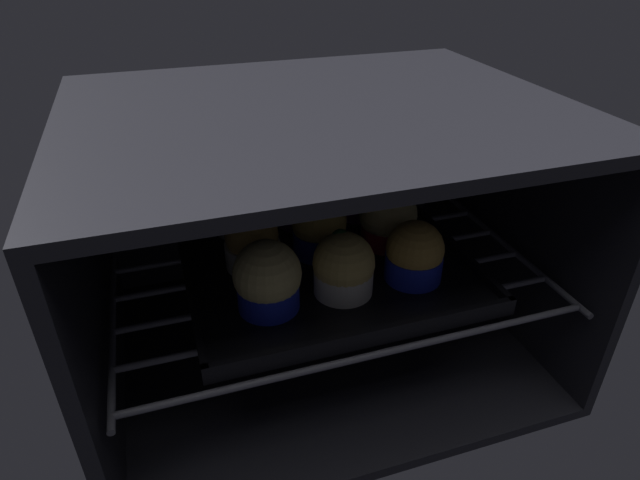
{
  "coord_description": "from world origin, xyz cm",
  "views": [
    {
      "loc": [
        -18.81,
        -36.02,
        54.12
      ],
      "look_at": [
        0.0,
        21.98,
        17.23
      ],
      "focal_mm": 29.96,
      "sensor_mm": 36.0,
      "label": 1
    }
  ],
  "objects_px": {
    "muffin_row0_col0": "(268,279)",
    "baking_tray": "(320,256)",
    "muffin_row2_col0": "(240,207)",
    "muffin_row1_col2": "(388,219)",
    "muffin_row1_col1": "(321,227)",
    "muffin_row2_col1": "(298,199)",
    "muffin_row1_col0": "(252,241)",
    "muffin_row0_col1": "(344,267)",
    "muffin_row0_col2": "(414,254)",
    "muffin_row2_col2": "(359,191)"
  },
  "relations": [
    {
      "from": "baking_tray",
      "to": "muffin_row0_col2",
      "type": "relative_size",
      "value": 4.65
    },
    {
      "from": "muffin_row1_col2",
      "to": "muffin_row2_col0",
      "type": "distance_m",
      "value": 0.21
    },
    {
      "from": "baking_tray",
      "to": "muffin_row2_col0",
      "type": "relative_size",
      "value": 4.25
    },
    {
      "from": "muffin_row0_col2",
      "to": "muffin_row1_col2",
      "type": "xyz_separation_m",
      "value": [
        0.0,
        0.09,
        0.0
      ]
    },
    {
      "from": "baking_tray",
      "to": "muffin_row1_col1",
      "type": "distance_m",
      "value": 0.04
    },
    {
      "from": "muffin_row0_col2",
      "to": "muffin_row2_col2",
      "type": "relative_size",
      "value": 0.91
    },
    {
      "from": "muffin_row2_col0",
      "to": "muffin_row1_col2",
      "type": "bearing_deg",
      "value": -27.96
    },
    {
      "from": "baking_tray",
      "to": "muffin_row0_col2",
      "type": "xyz_separation_m",
      "value": [
        0.09,
        -0.09,
        0.04
      ]
    },
    {
      "from": "muffin_row0_col1",
      "to": "muffin_row1_col0",
      "type": "bearing_deg",
      "value": 135.92
    },
    {
      "from": "muffin_row1_col2",
      "to": "muffin_row2_col1",
      "type": "height_order",
      "value": "muffin_row2_col1"
    },
    {
      "from": "muffin_row0_col1",
      "to": "muffin_row1_col0",
      "type": "distance_m",
      "value": 0.13
    },
    {
      "from": "muffin_row1_col1",
      "to": "muffin_row0_col1",
      "type": "bearing_deg",
      "value": -90.91
    },
    {
      "from": "muffin_row1_col2",
      "to": "muffin_row2_col1",
      "type": "distance_m",
      "value": 0.14
    },
    {
      "from": "muffin_row0_col2",
      "to": "muffin_row2_col1",
      "type": "distance_m",
      "value": 0.21
    },
    {
      "from": "muffin_row0_col0",
      "to": "muffin_row2_col1",
      "type": "distance_m",
      "value": 0.2
    },
    {
      "from": "muffin_row0_col1",
      "to": "muffin_row1_col2",
      "type": "xyz_separation_m",
      "value": [
        0.1,
        0.09,
        0.0
      ]
    },
    {
      "from": "baking_tray",
      "to": "muffin_row2_col1",
      "type": "relative_size",
      "value": 4.24
    },
    {
      "from": "muffin_row2_col2",
      "to": "muffin_row0_col0",
      "type": "bearing_deg",
      "value": -135.35
    },
    {
      "from": "muffin_row0_col0",
      "to": "muffin_row2_col1",
      "type": "xyz_separation_m",
      "value": [
        0.09,
        0.18,
        0.0
      ]
    },
    {
      "from": "muffin_row2_col0",
      "to": "muffin_row0_col0",
      "type": "bearing_deg",
      "value": -90.99
    },
    {
      "from": "muffin_row1_col1",
      "to": "muffin_row2_col0",
      "type": "relative_size",
      "value": 0.98
    },
    {
      "from": "muffin_row2_col0",
      "to": "muffin_row2_col2",
      "type": "relative_size",
      "value": 1.0
    },
    {
      "from": "muffin_row1_col1",
      "to": "muffin_row2_col2",
      "type": "relative_size",
      "value": 0.97
    },
    {
      "from": "muffin_row0_col0",
      "to": "muffin_row2_col0",
      "type": "height_order",
      "value": "same"
    },
    {
      "from": "muffin_row1_col0",
      "to": "muffin_row2_col2",
      "type": "relative_size",
      "value": 0.93
    },
    {
      "from": "muffin_row1_col0",
      "to": "muffin_row2_col0",
      "type": "height_order",
      "value": "muffin_row2_col0"
    },
    {
      "from": "muffin_row1_col0",
      "to": "muffin_row1_col2",
      "type": "height_order",
      "value": "muffin_row1_col2"
    },
    {
      "from": "muffin_row1_col0",
      "to": "muffin_row2_col1",
      "type": "distance_m",
      "value": 0.13
    },
    {
      "from": "muffin_row1_col1",
      "to": "muffin_row2_col0",
      "type": "bearing_deg",
      "value": 135.1
    },
    {
      "from": "muffin_row0_col0",
      "to": "muffin_row0_col2",
      "type": "height_order",
      "value": "muffin_row0_col0"
    },
    {
      "from": "muffin_row2_col1",
      "to": "muffin_row2_col2",
      "type": "relative_size",
      "value": 1.0
    },
    {
      "from": "muffin_row0_col2",
      "to": "muffin_row1_col1",
      "type": "distance_m",
      "value": 0.13
    },
    {
      "from": "muffin_row0_col2",
      "to": "muffin_row2_col2",
      "type": "height_order",
      "value": "muffin_row2_col2"
    },
    {
      "from": "muffin_row0_col0",
      "to": "baking_tray",
      "type": "bearing_deg",
      "value": 44.99
    },
    {
      "from": "baking_tray",
      "to": "muffin_row0_col1",
      "type": "relative_size",
      "value": 4.62
    },
    {
      "from": "muffin_row0_col0",
      "to": "muffin_row0_col1",
      "type": "distance_m",
      "value": 0.09
    },
    {
      "from": "muffin_row0_col2",
      "to": "muffin_row1_col1",
      "type": "height_order",
      "value": "muffin_row1_col1"
    },
    {
      "from": "baking_tray",
      "to": "muffin_row2_col2",
      "type": "bearing_deg",
      "value": 44.3
    },
    {
      "from": "muffin_row1_col1",
      "to": "muffin_row1_col0",
      "type": "bearing_deg",
      "value": -177.16
    },
    {
      "from": "baking_tray",
      "to": "muffin_row2_col1",
      "type": "bearing_deg",
      "value": 92.45
    },
    {
      "from": "muffin_row0_col0",
      "to": "muffin_row0_col2",
      "type": "distance_m",
      "value": 0.19
    },
    {
      "from": "muffin_row1_col0",
      "to": "muffin_row2_col2",
      "type": "bearing_deg",
      "value": 26.2
    },
    {
      "from": "muffin_row0_col0",
      "to": "muffin_row1_col1",
      "type": "xyz_separation_m",
      "value": [
        0.1,
        0.1,
        -0.0
      ]
    },
    {
      "from": "muffin_row1_col1",
      "to": "muffin_row2_col2",
      "type": "distance_m",
      "value": 0.12
    },
    {
      "from": "muffin_row0_col0",
      "to": "muffin_row1_col1",
      "type": "height_order",
      "value": "muffin_row0_col0"
    },
    {
      "from": "muffin_row1_col0",
      "to": "muffin_row2_col2",
      "type": "height_order",
      "value": "muffin_row2_col2"
    },
    {
      "from": "muffin_row2_col1",
      "to": "muffin_row2_col2",
      "type": "height_order",
      "value": "same"
    },
    {
      "from": "muffin_row1_col2",
      "to": "muffin_row2_col0",
      "type": "xyz_separation_m",
      "value": [
        -0.19,
        0.1,
        0.0
      ]
    },
    {
      "from": "baking_tray",
      "to": "muffin_row0_col1",
      "type": "distance_m",
      "value": 0.1
    },
    {
      "from": "baking_tray",
      "to": "muffin_row1_col0",
      "type": "relative_size",
      "value": 4.56
    }
  ]
}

